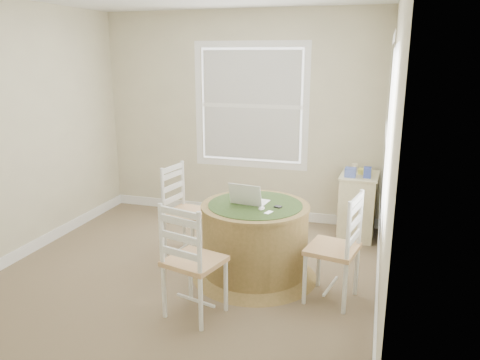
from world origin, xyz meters
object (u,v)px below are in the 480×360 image
(round_table, at_px, (255,237))
(laptop, at_px, (249,200))
(corner_chest, at_px, (357,206))
(chair_right, at_px, (332,248))
(chair_left, at_px, (188,212))
(chair_near, at_px, (195,260))

(round_table, relative_size, laptop, 3.43)
(round_table, relative_size, corner_chest, 1.60)
(chair_right, relative_size, corner_chest, 1.27)
(round_table, xyz_separation_m, chair_left, (-0.80, 0.28, 0.08))
(chair_left, relative_size, corner_chest, 1.27)
(chair_left, bearing_deg, chair_right, -98.40)
(round_table, height_order, chair_right, chair_right)
(chair_right, bearing_deg, chair_left, -97.00)
(chair_near, xyz_separation_m, laptop, (0.22, 0.83, 0.28))
(chair_left, distance_m, chair_near, 1.19)
(chair_right, height_order, laptop, chair_right)
(round_table, xyz_separation_m, chair_right, (0.75, -0.24, 0.08))
(round_table, distance_m, chair_left, 0.85)
(chair_near, height_order, chair_right, same)
(round_table, xyz_separation_m, chair_near, (-0.29, -0.80, 0.08))
(chair_left, bearing_deg, laptop, -98.93)
(chair_left, relative_size, chair_right, 1.00)
(chair_left, bearing_deg, round_table, -99.05)
(chair_near, relative_size, laptop, 2.74)
(corner_chest, bearing_deg, chair_near, -116.40)
(laptop, distance_m, corner_chest, 1.66)
(laptop, height_order, corner_chest, laptop)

